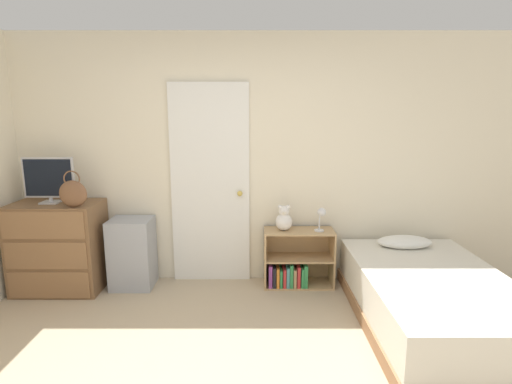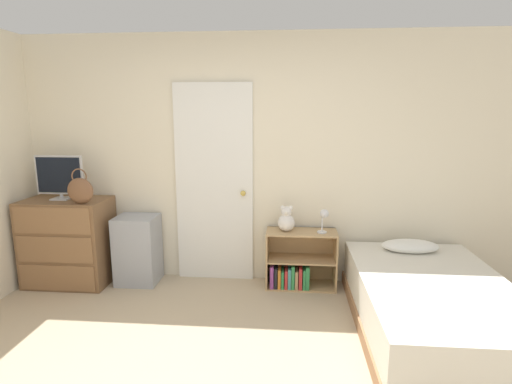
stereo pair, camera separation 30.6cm
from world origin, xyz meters
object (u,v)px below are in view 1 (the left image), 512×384
Objects in this scene: handbag at (75,193)px; storage_bin at (134,253)px; dresser at (61,247)px; tv at (51,179)px; teddy_bear at (286,219)px; bed at (434,299)px; desk_lamp at (323,215)px; bookshelf at (296,264)px.

handbag reaches higher than storage_bin.
dresser is 0.72m from storage_bin.
handbag is (0.31, -0.18, -0.10)m from tv.
storage_bin is at bearing 4.62° from tv.
handbag is 2.03m from teddy_bear.
bed is at bearing -11.47° from dresser.
desk_lamp is (2.67, 0.05, -0.37)m from tv.
desk_lamp is at bearing 0.99° from tv.
dresser is 1.26× the size of storage_bin.
dresser is 3.40× the size of teddy_bear.
teddy_bear is (1.55, 0.03, 0.35)m from storage_bin.
bed is (3.49, -0.71, -0.90)m from tv.
desk_lamp is at bearing 137.35° from bed.
handbag is 1.32× the size of teddy_bear.
dresser is 2.65m from desk_lamp.
desk_lamp is 0.13× the size of bed.
tv is 2.69m from desk_lamp.
tv reaches higher than bookshelf.
teddy_bear is 1.52m from bed.
handbag is 2.26m from bookshelf.
bed is at bearing -36.43° from bookshelf.
tv is 0.69× the size of bookshelf.
handbag is at bearing -32.28° from dresser.
bed is at bearing -9.45° from handbag.
dresser reaches higher than storage_bin.
storage_bin is 2.71× the size of teddy_bear.
bookshelf is 2.92× the size of desk_lamp.
dresser is 0.68m from tv.
tv is at bearing -177.81° from teddy_bear.
storage_bin is (0.75, 0.06, -0.77)m from tv.
teddy_bear is (2.26, 0.10, 0.26)m from dresser.
dresser is 3.53m from bed.
teddy_bear is at bearing 1.02° from storage_bin.
bed is (0.83, -0.76, -0.53)m from desk_lamp.
storage_bin is 1.67m from bookshelf.
dresser is 1.82× the size of tv.
handbag reaches higher than bookshelf.
tv is 0.69× the size of storage_bin.
storage_bin is 0.37× the size of bed.
tv reaches higher than storage_bin.
handbag is (0.27, -0.17, 0.58)m from dresser.
desk_lamp reaches higher than storage_bin.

